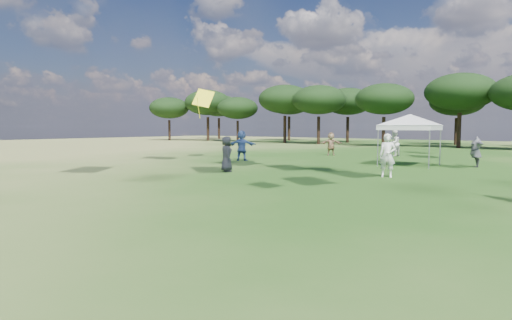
{
  "coord_description": "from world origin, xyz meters",
  "views": [
    {
      "loc": [
        2.61,
        0.22,
        2.14
      ],
      "look_at": [
        -0.16,
        3.65,
        1.79
      ],
      "focal_mm": 30.0,
      "sensor_mm": 36.0,
      "label": 1
    }
  ],
  "objects": [
    {
      "name": "tent_left",
      "position": [
        -5.44,
        23.39,
        2.67
      ],
      "size": [
        5.61,
        5.61,
        3.09
      ],
      "rotation": [
        0.0,
        0.0,
        0.08
      ],
      "color": "gray",
      "rests_on": "ground"
    },
    {
      "name": "festival_crowd",
      "position": [
        -1.25,
        25.27,
        0.88
      ],
      "size": [
        30.94,
        23.09,
        1.89
      ],
      "color": "#A0391A",
      "rests_on": "ground"
    }
  ]
}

